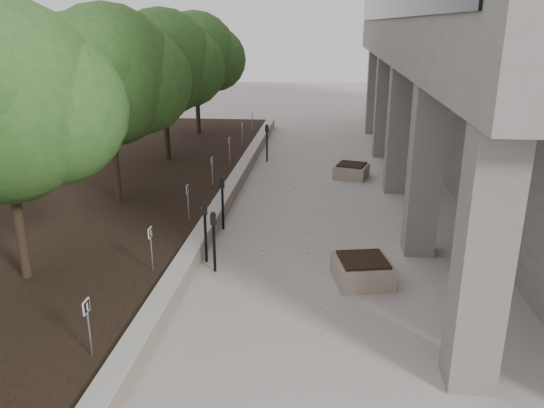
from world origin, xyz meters
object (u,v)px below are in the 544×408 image
at_px(crabapple_tree_4, 164,85).
at_px(crabapple_tree_5, 196,73).
at_px(crabapple_tree_2, 6,144).
at_px(planter_back, 351,171).
at_px(crabapple_tree_3, 110,105).
at_px(parking_meter_5, 267,143).
at_px(parking_meter_2, 205,232).
at_px(parking_meter_3, 214,242).
at_px(planter_front, 362,270).
at_px(parking_meter_4, 223,203).

bearing_deg(crabapple_tree_4, crabapple_tree_5, 90.00).
xyz_separation_m(crabapple_tree_2, planter_back, (6.85, 9.49, -2.87)).
bearing_deg(crabapple_tree_4, crabapple_tree_3, -90.00).
xyz_separation_m(crabapple_tree_2, parking_meter_5, (3.59, 11.52, -2.37)).
relative_size(crabapple_tree_5, parking_meter_5, 3.62).
distance_m(crabapple_tree_4, crabapple_tree_5, 5.00).
xyz_separation_m(parking_meter_2, parking_meter_3, (0.30, -0.49, -0.03)).
bearing_deg(planter_back, planter_front, -90.47).
relative_size(crabapple_tree_5, planter_back, 4.98).
distance_m(planter_front, planter_back, 8.23).
distance_m(parking_meter_2, planter_front, 3.62).
relative_size(crabapple_tree_5, parking_meter_2, 3.71).
xyz_separation_m(parking_meter_3, parking_meter_4, (-0.30, 2.56, 0.03)).
distance_m(crabapple_tree_2, crabapple_tree_4, 10.00).
bearing_deg(crabapple_tree_4, parking_meter_3, -67.49).
distance_m(crabapple_tree_5, parking_meter_3, 14.23).
bearing_deg(parking_meter_4, planter_front, -37.50).
bearing_deg(planter_back, parking_meter_4, -123.22).
relative_size(parking_meter_2, planter_front, 1.27).
bearing_deg(crabapple_tree_4, parking_meter_5, 22.90).
xyz_separation_m(crabapple_tree_3, parking_meter_4, (3.25, -1.01, -2.39)).
bearing_deg(crabapple_tree_3, planter_front, -28.86).
bearing_deg(parking_meter_5, planter_front, -59.01).
height_order(crabapple_tree_2, parking_meter_5, crabapple_tree_2).
bearing_deg(crabapple_tree_5, crabapple_tree_4, -90.00).
bearing_deg(planter_front, parking_meter_3, 176.97).
xyz_separation_m(parking_meter_2, parking_meter_4, (0.00, 2.07, -0.00)).
bearing_deg(crabapple_tree_4, planter_front, -52.18).
bearing_deg(parking_meter_3, crabapple_tree_3, 137.33).
distance_m(crabapple_tree_5, parking_meter_4, 11.72).
height_order(crabapple_tree_4, parking_meter_3, crabapple_tree_4).
height_order(crabapple_tree_3, planter_front, crabapple_tree_3).
bearing_deg(parking_meter_3, planter_front, -0.55).
distance_m(crabapple_tree_3, planter_back, 8.68).
bearing_deg(parking_meter_4, parking_meter_2, -89.81).
relative_size(crabapple_tree_4, crabapple_tree_5, 1.00).
bearing_deg(planter_front, crabapple_tree_2, -169.47).
relative_size(crabapple_tree_4, planter_back, 4.98).
height_order(crabapple_tree_3, parking_meter_5, crabapple_tree_3).
relative_size(crabapple_tree_3, parking_meter_4, 3.71).
xyz_separation_m(parking_meter_5, planter_front, (3.20, -10.25, -0.48)).
bearing_deg(crabapple_tree_3, parking_meter_2, -43.47).
bearing_deg(crabapple_tree_3, parking_meter_5, 61.16).
relative_size(parking_meter_5, planter_front, 1.30).
relative_size(parking_meter_3, planter_back, 1.29).
relative_size(crabapple_tree_4, planter_front, 4.71).
bearing_deg(planter_back, crabapple_tree_5, 141.19).
xyz_separation_m(crabapple_tree_5, planter_back, (6.85, -5.51, -2.87)).
bearing_deg(crabapple_tree_2, parking_meter_2, 30.57).
height_order(crabapple_tree_3, planter_back, crabapple_tree_3).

